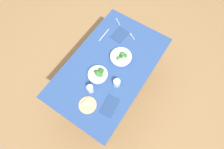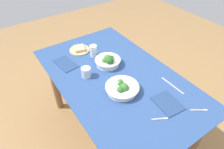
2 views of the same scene
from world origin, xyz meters
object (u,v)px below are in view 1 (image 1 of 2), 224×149
at_px(table_knife_left, 104,35).
at_px(fork_by_far_bowl, 118,21).
at_px(bread_side_plate, 88,105).
at_px(water_glass_center, 91,89).
at_px(water_glass_side, 117,83).
at_px(napkin_folded_lower, 120,35).
at_px(napkin_folded_upper, 110,106).
at_px(broccoli_bowl_near, 98,74).
at_px(fork_by_near_bowl, 132,36).
at_px(broccoli_bowl_far, 121,57).

bearing_deg(table_knife_left, fork_by_far_bowl, -6.33).
bearing_deg(bread_side_plate, water_glass_center, -156.08).
distance_m(water_glass_side, napkin_folded_lower, 0.64).
distance_m(fork_by_far_bowl, napkin_folded_upper, 1.09).
xyz_separation_m(broccoli_bowl_near, fork_by_far_bowl, (-0.75, -0.23, -0.04)).
distance_m(fork_by_far_bowl, table_knife_left, 0.27).
bearing_deg(fork_by_far_bowl, fork_by_near_bowl, -165.59).
relative_size(broccoli_bowl_far, napkin_folded_lower, 1.23).
xyz_separation_m(water_glass_center, napkin_folded_upper, (0.03, 0.25, -0.05)).
height_order(broccoli_bowl_far, fork_by_far_bowl, broccoli_bowl_far).
height_order(water_glass_center, napkin_folded_lower, water_glass_center).
bearing_deg(broccoli_bowl_far, table_knife_left, -115.16).
distance_m(broccoli_bowl_far, bread_side_plate, 0.65).
relative_size(table_knife_left, napkin_folded_lower, 1.09).
xyz_separation_m(water_glass_side, fork_by_near_bowl, (-0.62, -0.19, -0.04)).
height_order(bread_side_plate, napkin_folded_lower, bread_side_plate).
relative_size(broccoli_bowl_far, fork_by_far_bowl, 2.45).
bearing_deg(napkin_folded_lower, broccoli_bowl_near, 9.58).
height_order(broccoli_bowl_near, water_glass_side, broccoli_bowl_near).
xyz_separation_m(broccoli_bowl_far, water_glass_side, (0.29, 0.13, 0.01)).
bearing_deg(broccoli_bowl_far, water_glass_side, 24.27).
height_order(water_glass_center, fork_by_far_bowl, water_glass_center).
bearing_deg(water_glass_center, water_glass_side, 138.75).
distance_m(broccoli_bowl_near, table_knife_left, 0.55).
xyz_separation_m(bread_side_plate, napkin_folded_upper, (-0.12, 0.19, -0.01)).
height_order(broccoli_bowl_near, table_knife_left, broccoli_bowl_near).
relative_size(water_glass_side, napkin_folded_lower, 0.41).
bearing_deg(water_glass_side, napkin_folded_lower, -150.27).
bearing_deg(broccoli_bowl_near, water_glass_side, 97.07).
height_order(fork_by_near_bowl, table_knife_left, same).
height_order(broccoli_bowl_far, broccoli_bowl_near, broccoli_bowl_near).
bearing_deg(napkin_folded_lower, table_knife_left, -56.29).
bearing_deg(bread_side_plate, table_knife_left, -156.29).
bearing_deg(napkin_folded_lower, water_glass_side, 29.73).
xyz_separation_m(water_glass_center, table_knife_left, (-0.66, -0.29, -0.05)).
bearing_deg(fork_by_far_bowl, water_glass_side, 155.93).
bearing_deg(fork_by_near_bowl, broccoli_bowl_near, 115.88).
height_order(bread_side_plate, napkin_folded_upper, bread_side_plate).
bearing_deg(water_glass_center, broccoli_bowl_near, -169.32).
height_order(water_glass_side, napkin_folded_upper, water_glass_side).
xyz_separation_m(broccoli_bowl_near, table_knife_left, (-0.48, -0.26, -0.04)).
relative_size(fork_by_near_bowl, napkin_folded_lower, 0.49).
height_order(water_glass_side, fork_by_near_bowl, water_glass_side).
distance_m(water_glass_side, napkin_folded_upper, 0.25).
height_order(broccoli_bowl_far, table_knife_left, broccoli_bowl_far).
bearing_deg(napkin_folded_lower, broccoli_bowl_far, 35.07).
height_order(broccoli_bowl_far, napkin_folded_upper, broccoli_bowl_far).
relative_size(fork_by_far_bowl, table_knife_left, 0.46).
bearing_deg(napkin_folded_upper, napkin_folded_lower, -154.05).
bearing_deg(table_knife_left, napkin_folded_upper, -142.03).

